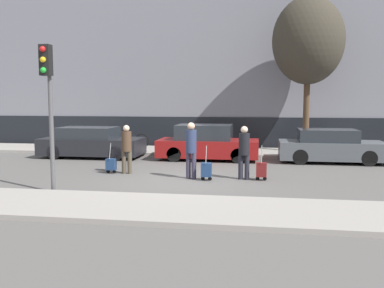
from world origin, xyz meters
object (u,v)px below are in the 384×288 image
(trolley_left, at_px, (111,164))
(pedestrian_right, at_px, (244,149))
(parked_car_0, at_px, (91,143))
(parked_car_1, at_px, (207,144))
(pedestrian_center, at_px, (191,147))
(trolley_center, at_px, (206,170))
(parked_car_2, at_px, (330,147))
(bare_tree_near_crossing, at_px, (308,41))
(trolley_right, at_px, (261,170))
(parked_bicycle, at_px, (132,140))
(traffic_light, at_px, (48,89))
(pedestrian_left, at_px, (127,146))

(trolley_left, xyz_separation_m, pedestrian_right, (4.52, -0.42, 0.65))
(parked_car_0, relative_size, trolley_left, 4.18)
(parked_car_1, height_order, pedestrian_center, pedestrian_center)
(parked_car_1, relative_size, trolley_center, 3.81)
(parked_car_2, distance_m, bare_tree_near_crossing, 5.16)
(pedestrian_right, xyz_separation_m, trolley_right, (0.55, -0.07, -0.62))
(parked_car_0, distance_m, parked_bicycle, 2.94)
(traffic_light, xyz_separation_m, parked_bicycle, (-0.73, 9.71, -2.30))
(trolley_left, xyz_separation_m, parked_bicycle, (-1.27, 6.52, 0.18))
(pedestrian_right, bearing_deg, parked_car_0, -24.11)
(parked_car_1, distance_m, trolley_right, 4.88)
(parked_bicycle, bearing_deg, trolley_left, -78.96)
(parked_car_0, distance_m, parked_car_1, 5.07)
(parked_bicycle, bearing_deg, parked_car_1, -33.24)
(parked_car_2, bearing_deg, pedestrian_right, -127.54)
(traffic_light, bearing_deg, pedestrian_right, 28.67)
(parked_car_1, height_order, trolley_left, parked_car_1)
(trolley_left, relative_size, pedestrian_center, 0.58)
(trolley_left, height_order, parked_bicycle, parked_bicycle)
(pedestrian_center, xyz_separation_m, bare_tree_near_crossing, (4.21, 6.84, 4.09))
(trolley_left, bearing_deg, pedestrian_right, -5.30)
(trolley_left, bearing_deg, parked_car_2, 26.20)
(parked_car_2, relative_size, pedestrian_right, 2.42)
(parked_car_0, height_order, pedestrian_right, pedestrian_right)
(parked_car_0, height_order, trolley_right, parked_car_0)
(parked_car_1, xyz_separation_m, pedestrian_left, (-2.28, -3.80, 0.26))
(parked_car_2, relative_size, pedestrian_left, 2.47)
(parked_car_2, height_order, pedestrian_center, pedestrian_center)
(pedestrian_center, height_order, bare_tree_near_crossing, bare_tree_near_crossing)
(trolley_right, distance_m, traffic_light, 6.68)
(pedestrian_left, xyz_separation_m, bare_tree_near_crossing, (6.52, 6.24, 4.18))
(parked_car_1, relative_size, pedestrian_left, 2.52)
(trolley_right, bearing_deg, trolley_center, -170.79)
(trolley_left, xyz_separation_m, trolley_center, (3.37, -0.77, 0.02))
(parked_car_1, height_order, parked_car_2, parked_car_1)
(trolley_right, bearing_deg, parked_car_1, 117.31)
(parked_car_0, distance_m, trolley_left, 4.38)
(pedestrian_center, bearing_deg, parked_bicycle, -38.80)
(trolley_left, height_order, pedestrian_center, pedestrian_center)
(bare_tree_near_crossing, bearing_deg, trolley_center, -117.68)
(parked_car_2, height_order, trolley_center, parked_car_2)
(parked_bicycle, bearing_deg, bare_tree_near_crossing, -1.69)
(parked_car_0, height_order, pedestrian_center, pedestrian_center)
(parked_car_1, distance_m, bare_tree_near_crossing, 6.61)
(traffic_light, height_order, bare_tree_near_crossing, bare_tree_near_crossing)
(parked_car_1, relative_size, trolley_right, 3.80)
(pedestrian_right, height_order, trolley_right, pedestrian_right)
(parked_car_2, relative_size, traffic_light, 1.04)
(trolley_left, bearing_deg, pedestrian_center, -11.25)
(parked_car_0, relative_size, traffic_light, 1.11)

